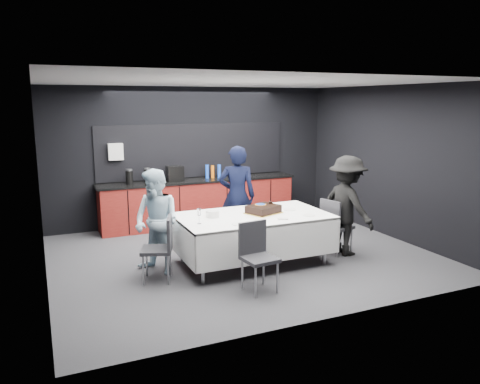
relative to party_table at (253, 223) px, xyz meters
name	(u,v)px	position (x,y,z in m)	size (l,w,h in m)	color
ground	(242,255)	(0.00, 0.40, -0.64)	(6.00, 6.00, 0.00)	#3C3C41
room_shell	(243,143)	(0.00, 0.40, 1.22)	(6.04, 5.04, 2.82)	white
kitchenette	(198,198)	(-0.02, 2.62, -0.10)	(4.10, 0.64, 2.05)	maroon
party_table	(253,223)	(0.00, 0.00, 0.00)	(2.32, 1.32, 0.78)	#99999E
cake_assembly	(263,209)	(0.20, 0.03, 0.20)	(0.61, 0.56, 0.16)	#E9BB44
plate_stack	(212,214)	(-0.62, 0.12, 0.19)	(0.20, 0.20, 0.10)	white
loose_plate_near	(239,224)	(-0.43, -0.43, 0.14)	(0.20, 0.20, 0.01)	white
loose_plate_right_a	(289,209)	(0.69, 0.08, 0.14)	(0.22, 0.22, 0.01)	white
loose_plate_right_b	(309,215)	(0.78, -0.37, 0.14)	(0.19, 0.19, 0.01)	white
loose_plate_far	(249,207)	(0.16, 0.51, 0.14)	(0.21, 0.21, 0.01)	white
fork_pile	(283,219)	(0.29, -0.44, 0.15)	(0.15, 0.10, 0.02)	white
champagne_flute	(199,213)	(-0.93, -0.18, 0.30)	(0.06, 0.06, 0.22)	white
chair_left	(162,244)	(-1.48, -0.14, -0.11)	(0.54, 0.54, 0.92)	#2B2B2F
chair_right	(334,223)	(1.43, -0.13, -0.11)	(0.51, 0.51, 0.92)	#2B2B2F
chair_near	(257,251)	(-0.40, -0.97, -0.11)	(0.46, 0.46, 0.92)	#2B2B2F
person_center	(237,196)	(0.15, 0.97, 0.24)	(0.64, 0.42, 1.76)	black
person_left	(157,222)	(-1.46, 0.20, 0.13)	(0.75, 0.59, 1.55)	silver
person_right	(347,206)	(1.61, -0.21, 0.18)	(1.06, 0.61, 1.64)	black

